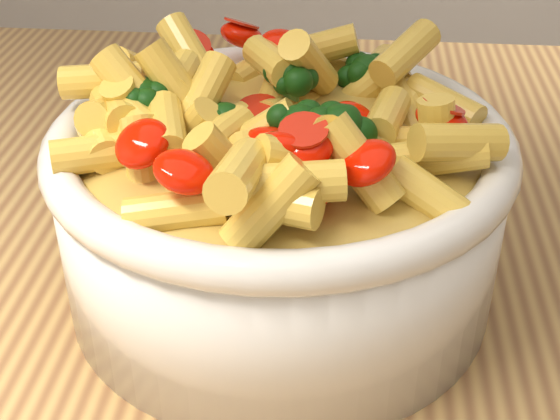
{
  "coord_description": "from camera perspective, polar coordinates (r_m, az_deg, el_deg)",
  "views": [
    {
      "loc": [
        -0.03,
        -0.42,
        1.2
      ],
      "look_at": [
        -0.07,
        -0.03,
        0.95
      ],
      "focal_mm": 50.0,
      "sensor_mm": 36.0,
      "label": 1
    }
  ],
  "objects": [
    {
      "name": "pasta_salad",
      "position": [
        0.42,
        -0.0,
        8.14
      ],
      "size": [
        0.21,
        0.21,
        0.05
      ],
      "color": "#FDD24F",
      "rests_on": "serving_bowl"
    },
    {
      "name": "serving_bowl",
      "position": [
        0.45,
        -0.0,
        0.15
      ],
      "size": [
        0.26,
        0.26,
        0.11
      ],
      "color": "white",
      "rests_on": "table"
    },
    {
      "name": "table",
      "position": [
        0.58,
        7.36,
        -11.63
      ],
      "size": [
        1.2,
        0.8,
        0.9
      ],
      "color": "tan",
      "rests_on": "ground"
    }
  ]
}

